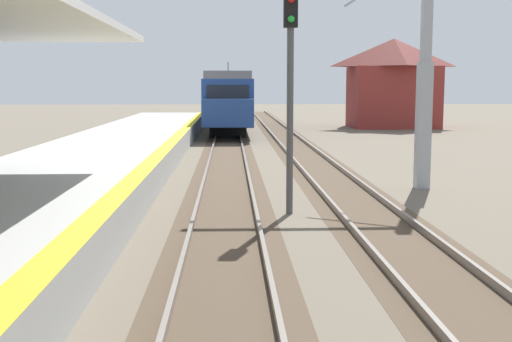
{
  "coord_description": "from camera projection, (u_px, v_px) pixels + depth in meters",
  "views": [
    {
      "loc": [
        2.01,
        3.17,
        3.07
      ],
      "look_at": [
        2.3,
        10.62,
        2.1
      ],
      "focal_mm": 46.29,
      "sensor_mm": 36.0,
      "label": 1
    }
  ],
  "objects": [
    {
      "name": "station_platform",
      "position": [
        0.0,
        220.0,
        12.87
      ],
      "size": [
        5.0,
        80.0,
        0.91
      ],
      "color": "#A8A8A3",
      "rests_on": "ground"
    },
    {
      "name": "rail_signal_post",
      "position": [
        290.0,
        80.0,
        15.44
      ],
      "size": [
        0.32,
        0.34,
        5.2
      ],
      "color": "#4C4C4C",
      "rests_on": "ground"
    },
    {
      "name": "approaching_train",
      "position": [
        228.0,
        98.0,
        44.77
      ],
      "size": [
        2.93,
        19.6,
        4.76
      ],
      "color": "navy",
      "rests_on": "ground"
    },
    {
      "name": "track_pair_nearest_platform",
      "position": [
        226.0,
        203.0,
        17.06
      ],
      "size": [
        2.34,
        120.0,
        0.16
      ],
      "color": "#4C3D2D",
      "rests_on": "ground"
    },
    {
      "name": "distant_trackside_house",
      "position": [
        393.0,
        81.0,
        47.75
      ],
      "size": [
        6.6,
        5.28,
        6.4
      ],
      "color": "maroon",
      "rests_on": "ground"
    },
    {
      "name": "catenary_pylon_far_side",
      "position": [
        415.0,
        67.0,
        19.3
      ],
      "size": [
        5.0,
        0.4,
        7.5
      ],
      "color": "#9EA3A8",
      "rests_on": "ground"
    },
    {
      "name": "track_pair_middle",
      "position": [
        356.0,
        202.0,
        17.2
      ],
      "size": [
        2.34,
        120.0,
        0.16
      ],
      "color": "#4C3D2D",
      "rests_on": "ground"
    }
  ]
}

